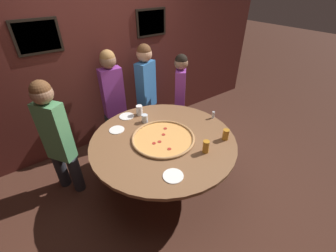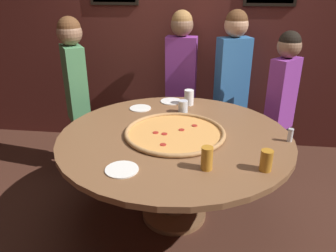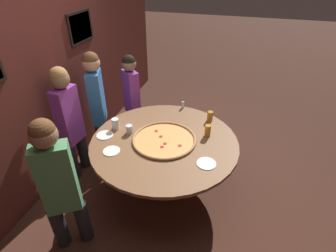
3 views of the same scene
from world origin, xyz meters
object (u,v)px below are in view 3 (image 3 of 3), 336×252
Objects in this scene: diner_side_right at (69,118)px; white_plate_right_side at (206,163)px; diner_far_left at (97,99)px; condiment_shaker at (183,105)px; diner_far_right at (58,182)px; drink_cup_by_shaker at (208,131)px; giant_pizza at (165,139)px; white_plate_beside_cup at (105,135)px; drink_cup_centre_back at (210,116)px; drink_cup_far_right at (129,129)px; diner_centre_back at (131,94)px; drink_cup_near_right at (115,124)px; white_plate_near_front at (112,151)px; dining_table at (164,148)px.

white_plate_right_side is at bearing 86.33° from diner_side_right.
condiment_shaker is at bearing 84.44° from diner_far_left.
diner_far_left is 1.55m from diner_far_right.
giant_pizza is at bearing 117.12° from drink_cup_by_shaker.
white_plate_beside_cup is at bearing 13.04° from diner_far_left.
drink_cup_centre_back is 0.90× the size of drink_cup_by_shaker.
diner_far_left is (0.45, 0.68, 0.08)m from drink_cup_far_right.
diner_centre_back is (0.91, 0.81, 0.04)m from giant_pizza.
drink_cup_centre_back is (0.53, -1.09, -0.00)m from drink_cup_near_right.
drink_cup_by_shaker is at bearing -73.46° from white_plate_beside_cup.
drink_cup_far_right is 0.92m from condiment_shaker.
giant_pizza is 0.82m from condiment_shaker.
condiment_shaker is at bearing -38.16° from white_plate_beside_cup.
drink_cup_by_shaker is (0.24, -0.46, 0.06)m from giant_pizza.
white_plate_near_front is at bearing 156.57° from condiment_shaker.
white_plate_near_front is 0.13× the size of diner_far_right.
dining_table is 1.23m from diner_centre_back.
diner_side_right is at bearing -32.41° from diner_far_left.
diner_far_right reaches higher than drink_cup_centre_back.
diner_far_left is at bearing 67.65° from giant_pizza.
giant_pizza is at bearing 143.62° from drink_cup_centre_back.
drink_cup_by_shaker is (0.18, -1.12, 0.00)m from drink_cup_near_right.
drink_cup_by_shaker reaches higher than giant_pizza.
white_plate_right_side is 0.13× the size of diner_side_right.
diner_far_left is at bearing 37.25° from white_plate_near_front.
diner_centre_back is (0.09, 0.83, 0.00)m from condiment_shaker.
drink_cup_centre_back is at bearing 27.02° from diner_centre_back.
diner_far_left reaches higher than white_plate_beside_cup.
drink_cup_far_right is 0.77× the size of drink_cup_near_right.
drink_cup_centre_back is 1.57m from diner_far_left.
drink_cup_centre_back is at bearing -36.38° from giant_pizza.
diner_side_right is at bearing 96.27° from drink_cup_far_right.
diner_centre_back is (0.89, 0.36, -0.00)m from drink_cup_far_right.
giant_pizza is 0.45m from drink_cup_far_right.
diner_centre_back reaches higher than drink_cup_centre_back.
white_plate_beside_cup is (-0.35, 1.18, -0.07)m from drink_cup_by_shaker.
diner_far_left is at bearing -83.93° from diner_centre_back.
white_plate_beside_cup is at bearing 40.76° from white_plate_near_front.
diner_side_right is (0.20, 1.76, 0.12)m from white_plate_right_side.
diner_side_right is at bearing 125.46° from condiment_shaker.
diner_centre_back is (0.32, 1.25, -0.01)m from drink_cup_centre_back.
dining_table is at bearing -6.85° from diner_centre_back.
dining_table is 8.49× the size of white_plate_right_side.
drink_cup_centre_back is at bearing -118.57° from condiment_shaker.
white_plate_right_side is 1.83m from diner_far_left.
diner_side_right is at bearing -71.20° from diner_centre_back.
dining_table is 1.24m from diner_far_right.
drink_cup_centre_back is 0.35m from drink_cup_by_shaker.
white_plate_beside_cup is 2.09× the size of condiment_shaker.
diner_side_right reaches higher than diner_far_right.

